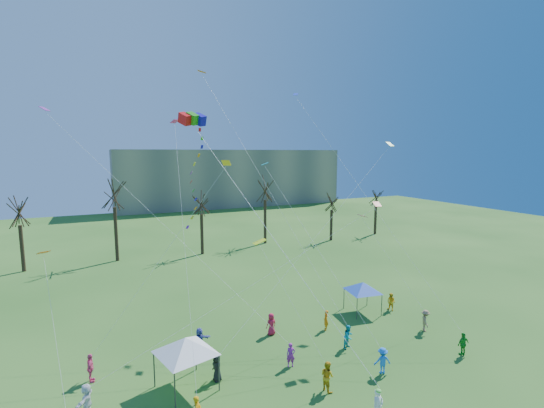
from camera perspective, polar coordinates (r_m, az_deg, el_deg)
name	(u,v)px	position (r m, az deg, el deg)	size (l,w,h in m)	color
ground	(327,405)	(24.57, 8.22, -27.77)	(160.00, 160.00, 0.00)	#28591C
distant_building	(231,178)	(104.28, -6.25, 3.98)	(60.00, 14.00, 15.00)	gray
bare_tree_row	(185,205)	(54.30, -12.93, -0.16)	(67.46, 7.88, 11.24)	black
hero_kite_flyer	(378,406)	(23.38, 15.65, -27.30)	(0.67, 0.44, 1.85)	white
big_box_kite	(199,180)	(24.45, -10.95, 3.61)	(4.46, 6.04, 18.81)	red
canopy_tent_white	(185,345)	(24.75, -12.90, -20.06)	(4.23, 4.23, 3.28)	#3F3F44
canopy_tent_blue	(363,287)	(35.51, 13.51, -12.03)	(3.68, 3.68, 2.79)	#3F3F44
festival_crowd	(283,352)	(27.45, 1.60, -21.43)	(26.15, 9.17, 1.83)	red
small_kites_aloft	(251,172)	(29.09, -3.24, 4.87)	(29.94, 18.21, 30.15)	#FF5C0D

